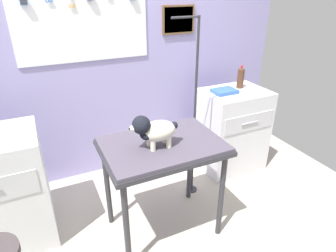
{
  "coord_description": "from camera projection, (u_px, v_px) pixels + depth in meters",
  "views": [
    {
      "loc": [
        -0.68,
        -1.58,
        1.91
      ],
      "look_at": [
        0.16,
        0.18,
        0.96
      ],
      "focal_mm": 31.06,
      "sensor_mm": 36.0,
      "label": 1
    }
  ],
  "objects": [
    {
      "name": "ground",
      "position": [
        160.0,
        244.0,
        2.39
      ],
      "size": [
        4.4,
        4.0,
        0.04
      ],
      "primitive_type": "cube",
      "color": "#B2A997"
    },
    {
      "name": "rear_wall_panel",
      "position": [
        107.0,
        67.0,
        2.91
      ],
      "size": [
        4.0,
        0.11,
        2.3
      ],
      "color": "#9790C6",
      "rests_on": "ground"
    },
    {
      "name": "grooming_table",
      "position": [
        163.0,
        153.0,
        2.21
      ],
      "size": [
        0.91,
        0.64,
        0.84
      ],
      "color": "#2D2D33",
      "rests_on": "ground"
    },
    {
      "name": "grooming_arm",
      "position": [
        194.0,
        120.0,
        2.65
      ],
      "size": [
        0.3,
        0.11,
        1.69
      ],
      "color": "#2D2D33",
      "rests_on": "ground"
    },
    {
      "name": "dog",
      "position": [
        153.0,
        130.0,
        2.05
      ],
      "size": [
        0.37,
        0.17,
        0.26
      ],
      "color": "silver",
      "rests_on": "grooming_table"
    },
    {
      "name": "cabinet_right",
      "position": [
        232.0,
        130.0,
        3.23
      ],
      "size": [
        0.68,
        0.54,
        0.9
      ],
      "color": "silver",
      "rests_on": "ground"
    },
    {
      "name": "soda_bottle",
      "position": [
        241.0,
        78.0,
        3.08
      ],
      "size": [
        0.07,
        0.07,
        0.24
      ],
      "color": "#4E2F1D",
      "rests_on": "cabinet_right"
    },
    {
      "name": "supply_tray",
      "position": [
        224.0,
        91.0,
        2.97
      ],
      "size": [
        0.24,
        0.18,
        0.04
      ],
      "color": "blue",
      "rests_on": "cabinet_right"
    }
  ]
}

